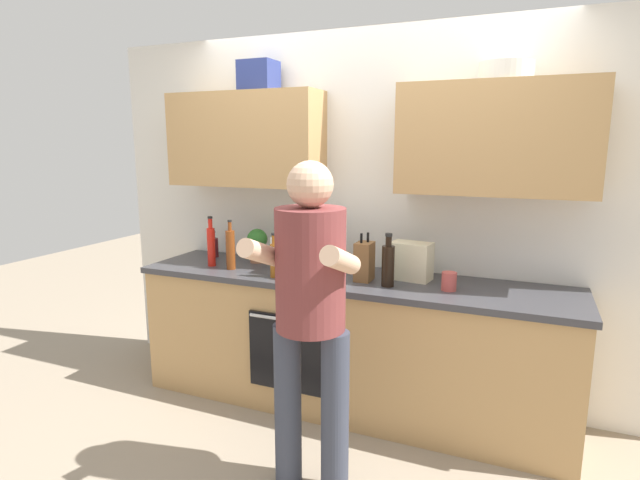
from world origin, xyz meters
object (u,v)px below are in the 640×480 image
bottle_hotsauce (211,245)px  bottle_juice (293,266)px  bottle_wine (214,247)px  potted_herb (257,244)px  grocery_bag_rice (411,261)px  person_standing (310,303)px  grocery_bag_produce (287,252)px  bottle_oil (339,258)px  bottle_water (326,248)px  bottle_soy (388,264)px  knife_block (364,261)px  cup_ceramic (449,281)px  bottle_syrup (274,259)px  bottle_vinegar (231,249)px

bottle_hotsauce → bottle_juice: size_ratio=1.61×
bottle_juice → bottle_wine: bearing=157.3°
bottle_hotsauce → potted_herb: bearing=42.5°
bottle_juice → grocery_bag_rice: (0.69, 0.29, 0.03)m
person_standing → grocery_bag_produce: (-0.57, 0.90, 0.02)m
bottle_oil → grocery_bag_rice: bearing=-1.2°
bottle_water → bottle_wine: (-0.93, 0.01, -0.07)m
bottle_wine → bottle_soy: bearing=-10.6°
person_standing → knife_block: bearing=89.1°
cup_ceramic → grocery_bag_rice: size_ratio=0.44×
bottle_soy → grocery_bag_rice: 0.23m
grocery_bag_rice → bottle_oil: bearing=178.8°
bottle_hotsauce → grocery_bag_rice: size_ratio=1.41×
cup_ceramic → bottle_syrup: bearing=-173.0°
bottle_syrup → knife_block: bearing=15.2°
bottle_wine → cup_ceramic: (1.79, -0.21, -0.02)m
bottle_syrup → cup_ceramic: (1.08, 0.13, -0.07)m
bottle_oil → bottle_vinegar: bearing=-162.3°
bottle_vinegar → knife_block: bearing=4.8°
bottle_vinegar → potted_herb: 0.26m
potted_herb → grocery_bag_produce: potted_herb is taller
knife_block → bottle_hotsauce: bearing=-177.5°
bottle_syrup → grocery_bag_produce: bottle_syrup is taller
bottle_oil → bottle_vinegar: size_ratio=0.64×
bottle_hotsauce → bottle_wine: bottle_hotsauce is taller
cup_ceramic → potted_herb: (-1.39, 0.19, 0.08)m
bottle_wine → person_standing: bearing=-38.9°
bottle_syrup → grocery_bag_rice: (0.82, 0.29, -0.00)m
person_standing → bottle_wine: bearing=141.1°
person_standing → grocery_bag_produce: person_standing is taller
person_standing → cup_ceramic: 0.96m
bottle_syrup → grocery_bag_rice: bearing=19.3°
cup_ceramic → potted_herb: size_ratio=0.44×
bottle_hotsauce → grocery_bag_produce: size_ratio=1.57×
bottle_wine → bottle_juice: (0.83, -0.35, 0.01)m
bottle_hotsauce → bottle_wine: (-0.15, 0.24, -0.07)m
bottle_oil → knife_block: 0.27m
bottle_juice → potted_herb: (-0.44, 0.33, 0.05)m
person_standing → bottle_syrup: bearing=129.5°
bottle_wine → knife_block: knife_block is taller
bottle_juice → bottle_soy: bearing=7.7°
bottle_soy → potted_herb: 1.07m
person_standing → cup_ceramic: size_ratio=15.37×
person_standing → bottle_juice: size_ratio=7.66×
bottle_syrup → potted_herb: size_ratio=1.18×
bottle_vinegar → bottle_soy: bearing=0.4°
person_standing → bottle_water: person_standing is taller
knife_block → grocery_bag_produce: (-0.59, 0.09, -0.01)m
potted_herb → grocery_bag_produce: 0.29m
bottle_syrup → bottle_soy: bottle_soy is taller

